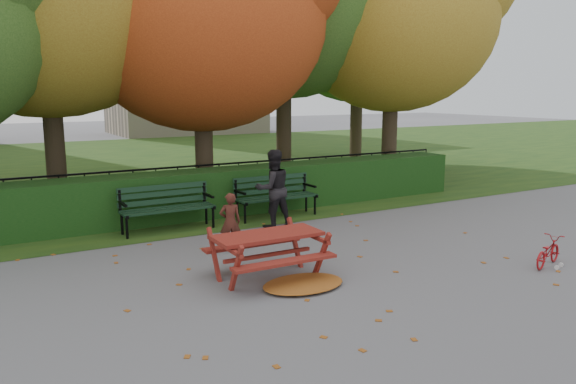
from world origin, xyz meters
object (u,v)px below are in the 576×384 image
bench_left (166,204)px  adult (273,189)px  picnic_table (268,243)px  tree_e (408,4)px  bicycle (548,252)px  tree_g (370,14)px  bench_right (275,193)px  child (230,222)px

bench_left → adult: 2.10m
picnic_table → tree_e: bearing=37.7°
tree_e → bicycle: tree_e is taller
adult → bicycle: 5.05m
tree_g → picnic_table: size_ratio=5.41×
bench_right → bench_left: bearing=180.0°
tree_g → bench_left: bearing=-147.8°
tree_e → adult: 7.85m
tree_e → picnic_table: 10.36m
tree_g → child: bearing=-138.9°
adult → bicycle: adult is taller
tree_g → bench_right: size_ratio=4.75×
child → tree_g: bearing=-124.1°
adult → child: bearing=39.8°
tree_g → bench_right: tree_g is taller
child → tree_e: bearing=-136.7°
tree_e → picnic_table: tree_e is taller
bench_left → picnic_table: size_ratio=1.14×
bench_left → bench_right: (2.40, 0.00, 0.00)m
bench_left → adult: bearing=-22.7°
child → bench_right: bearing=-120.2°
bench_right → picnic_table: bench_right is taller
tree_e → picnic_table: size_ratio=5.16×
bicycle → tree_e: bearing=-41.3°
picnic_table → bicycle: (4.02, -1.69, -0.29)m
tree_e → tree_g: size_ratio=0.95×
picnic_table → bicycle: 4.37m
tree_g → picnic_table: tree_g is taller
tree_g → adult: (-7.71, -6.86, -4.60)m
bench_right → tree_g: bearing=40.0°
bench_right → child: child is taller
tree_g → bench_right: (-7.23, -6.06, -4.85)m
child → bicycle: size_ratio=1.14×
tree_e → tree_g: bearing=65.6°
picnic_table → child: size_ratio=1.58×
picnic_table → bicycle: bearing=-21.8°
tree_e → bench_left: (-7.82, -2.07, -4.56)m
tree_g → picnic_table: bearing=-134.2°
bench_right → adult: (-0.48, -0.80, 0.26)m
tree_g → bicycle: bearing=-115.0°
picnic_table → adult: bearing=60.9°
tree_e → bicycle: size_ratio=9.33×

